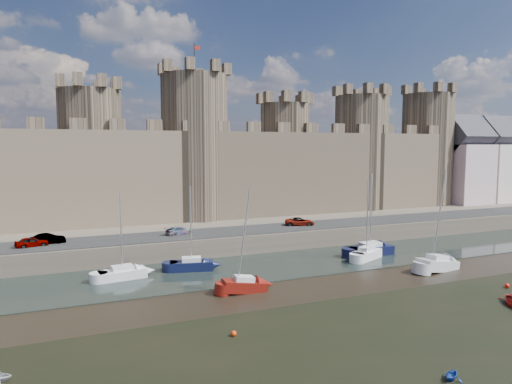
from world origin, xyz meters
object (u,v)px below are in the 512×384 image
(sailboat_3, at_px, (370,249))
(sailboat_4, at_px, (244,285))
(car_1, at_px, (48,239))
(sailboat_5, at_px, (437,263))
(car_2, at_px, (179,231))
(sailboat_2, at_px, (366,253))
(car_0, at_px, (32,242))
(sailboat_1, at_px, (191,264))
(sailboat_0, at_px, (122,273))
(car_3, at_px, (300,222))
(dinghy_1, at_px, (452,374))

(sailboat_3, xyz_separation_m, sailboat_4, (-20.54, -7.71, -0.07))
(car_1, bearing_deg, sailboat_5, -119.38)
(car_2, relative_size, sailboat_2, 0.37)
(car_0, relative_size, car_1, 0.90)
(sailboat_1, xyz_separation_m, sailboat_2, (21.61, -3.34, 0.04))
(car_0, bearing_deg, sailboat_0, -147.14)
(car_2, distance_m, sailboat_1, 9.43)
(car_3, distance_m, sailboat_3, 11.87)
(car_1, bearing_deg, sailboat_2, -112.69)
(sailboat_2, bearing_deg, sailboat_5, -82.39)
(car_3, xyz_separation_m, sailboat_2, (2.93, -12.36, -2.29))
(sailboat_4, bearing_deg, sailboat_5, -0.72)
(sailboat_2, bearing_deg, dinghy_1, -140.86)
(car_2, relative_size, sailboat_1, 0.39)
(car_3, xyz_separation_m, dinghy_1, (-10.09, -38.97, -2.74))
(sailboat_1, height_order, sailboat_4, sailboat_4)
(sailboat_1, distance_m, sailboat_4, 9.77)
(sailboat_0, bearing_deg, car_2, 41.45)
(car_0, relative_size, sailboat_5, 0.31)
(sailboat_2, height_order, sailboat_5, sailboat_5)
(car_3, bearing_deg, sailboat_2, -147.18)
(car_2, xyz_separation_m, sailboat_2, (20.88, -12.46, -2.24))
(sailboat_3, height_order, sailboat_4, sailboat_3)
(sailboat_1, relative_size, sailboat_2, 0.95)
(car_3, xyz_separation_m, sailboat_5, (7.49, -19.55, -2.29))
(car_0, height_order, car_3, car_0)
(car_1, height_order, sailboat_4, sailboat_4)
(car_0, xyz_separation_m, sailboat_5, (43.06, -18.76, -2.30))
(sailboat_4, bearing_deg, sailboat_0, 142.27)
(car_2, relative_size, dinghy_1, 2.75)
(car_2, distance_m, sailboat_5, 32.23)
(sailboat_1, xyz_separation_m, sailboat_5, (26.17, -10.53, 0.04))
(car_2, distance_m, sailboat_3, 25.21)
(sailboat_1, height_order, sailboat_2, sailboat_2)
(sailboat_3, height_order, sailboat_5, sailboat_5)
(sailboat_3, bearing_deg, sailboat_4, -160.83)
(sailboat_0, relative_size, sailboat_5, 0.80)
(sailboat_5, bearing_deg, car_2, 133.59)
(car_0, relative_size, sailboat_3, 0.34)
(car_3, xyz_separation_m, sailboat_4, (-15.80, -18.35, -2.36))
(sailboat_2, bearing_deg, sailboat_4, 172.94)
(sailboat_1, xyz_separation_m, sailboat_3, (23.42, -1.62, 0.04))
(sailboat_4, bearing_deg, car_3, 51.50)
(sailboat_5, distance_m, dinghy_1, 26.20)
(sailboat_2, distance_m, sailboat_3, 2.50)
(sailboat_2, xyz_separation_m, dinghy_1, (-13.01, -26.61, -0.45))
(sailboat_0, distance_m, sailboat_3, 31.12)
(car_0, relative_size, sailboat_4, 0.35)
(sailboat_2, height_order, sailboat_4, sailboat_2)
(sailboat_0, distance_m, sailboat_5, 35.31)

